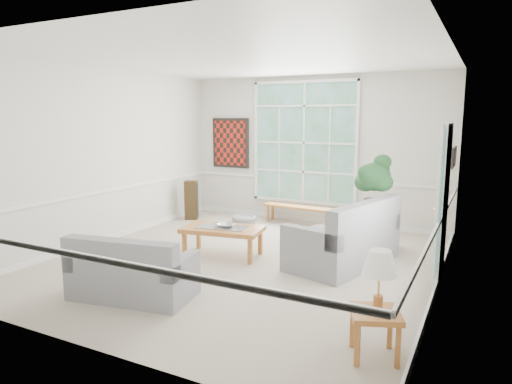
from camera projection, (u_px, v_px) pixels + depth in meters
floor at (244, 262)px, 6.96m from camera, size 5.50×6.00×0.01m
ceiling at (243, 58)px, 6.47m from camera, size 5.50×6.00×0.02m
wall_back at (314, 150)px, 9.34m from camera, size 5.50×0.02×3.00m
wall_front at (83, 193)px, 4.07m from camera, size 5.50×0.02×3.00m
wall_left at (105, 156)px, 7.95m from camera, size 0.02×6.00×3.00m
wall_right at (445, 174)px, 5.47m from camera, size 0.02×6.00×3.00m
window_back at (304, 143)px, 9.38m from camera, size 2.30×0.08×2.40m
entry_door at (443, 202)px, 6.09m from camera, size 0.08×0.90×2.10m
door_sidelight at (439, 203)px, 5.52m from camera, size 0.08×0.26×1.90m
wall_art at (230, 143)px, 10.16m from camera, size 0.90×0.06×1.10m
wall_frame_near at (452, 158)px, 7.02m from camera, size 0.04×0.26×0.32m
wall_frame_far at (454, 156)px, 7.37m from camera, size 0.04×0.26×0.32m
loveseat_right at (343, 232)px, 6.77m from camera, size 1.38×2.00×0.99m
loveseat_front at (133, 266)px, 5.54m from camera, size 1.56×1.00×0.78m
coffee_table at (223, 242)px, 7.20m from camera, size 1.33×0.87×0.46m
pewter_bowl at (226, 225)px, 7.13m from camera, size 0.38×0.38×0.08m
window_bench at (301, 215)px, 9.31m from camera, size 1.62×0.43×0.37m
end_table at (376, 231)px, 7.62m from camera, size 0.68×0.68×0.59m
houseplant at (374, 184)px, 7.47m from camera, size 0.72×0.72×1.00m
side_table at (374, 334)px, 4.15m from camera, size 0.57×0.57×0.44m
table_lamp at (379, 280)px, 4.13m from camera, size 0.41×0.41×0.55m
pet_bed at (244, 219)px, 9.46m from camera, size 0.61×0.61×0.15m
floor_speaker at (191, 200)px, 9.76m from camera, size 0.32×0.29×0.83m
cat at (359, 218)px, 7.30m from camera, size 0.39×0.33×0.15m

